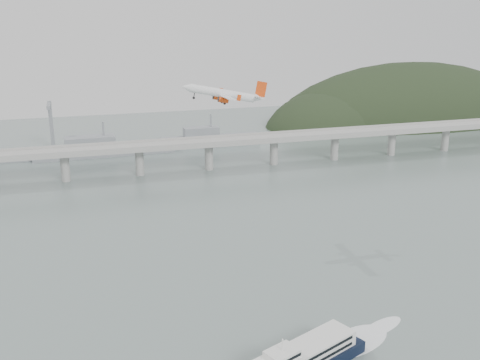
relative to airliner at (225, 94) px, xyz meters
name	(u,v)px	position (x,y,z in m)	size (l,w,h in m)	color
ground	(280,306)	(5.00, -62.52, -75.09)	(900.00, 900.00, 0.00)	slate
bridge	(180,148)	(3.85, 137.48, -57.44)	(800.00, 22.00, 23.90)	#999996
headland	(418,136)	(290.18, 269.23, -94.43)	(365.00, 155.00, 156.00)	black
airliner	(225,94)	(0.00, 0.00, 0.00)	(40.46, 36.48, 10.93)	white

